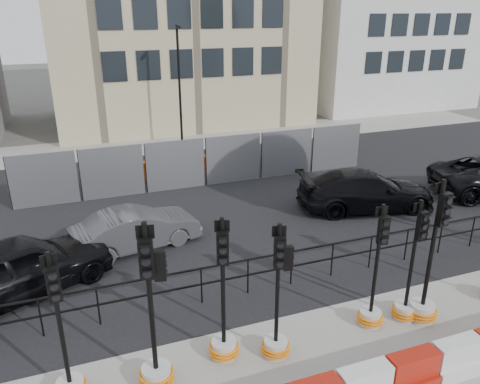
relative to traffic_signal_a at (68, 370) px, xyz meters
name	(u,v)px	position (x,y,z in m)	size (l,w,h in m)	color
ground	(313,311)	(5.48, 0.81, -0.63)	(120.00, 120.00, 0.00)	#51514C
road	(221,203)	(5.48, 7.81, -0.61)	(40.00, 14.00, 0.03)	black
sidewalk_far	(169,142)	(5.48, 16.81, -0.62)	(40.00, 4.00, 0.02)	gray
kerb_railing	(292,262)	(5.48, 2.01, 0.06)	(18.00, 0.04, 1.00)	black
heras_fencing	(189,165)	(4.99, 10.52, 0.09)	(14.33, 1.72, 2.00)	gray
lamp_post_far	(180,84)	(5.98, 15.79, 2.59)	(0.12, 0.56, 6.00)	black
barrier_row	(388,380)	(5.48, -1.99, -0.26)	(12.55, 0.50, 0.80)	#B10E11
traffic_signal_a	(68,370)	(0.00, 0.00, 0.00)	(0.60, 0.60, 3.05)	silver
traffic_signal_b	(155,350)	(1.55, -0.25, 0.19)	(0.68, 0.68, 3.44)	silver
traffic_signal_c	(224,331)	(2.99, 0.05, 0.02)	(0.62, 0.62, 3.16)	silver
traffic_signal_d	(277,326)	(4.02, -0.28, 0.09)	(0.59, 0.59, 3.02)	silver
traffic_signal_e	(372,302)	(6.44, -0.10, -0.02)	(0.58, 0.58, 2.97)	silver
traffic_signal_f	(408,292)	(7.34, -0.19, 0.08)	(0.59, 0.59, 2.98)	silver
traffic_signal_g	(425,293)	(7.67, -0.36, 0.08)	(0.68, 0.68, 3.45)	silver
car_a	(20,266)	(-1.00, 4.02, 0.14)	(4.84, 3.52, 1.53)	black
car_b	(137,229)	(2.08, 5.46, -0.01)	(3.94, 2.05, 1.24)	#46464A
car_c	(366,190)	(10.17, 5.58, 0.07)	(5.15, 3.00, 1.40)	black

